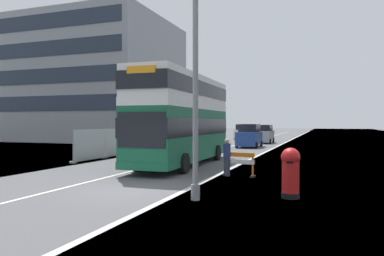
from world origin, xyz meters
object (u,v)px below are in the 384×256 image
Objects in this scene: car_oncoming_near at (249,136)px; car_receding_far at (243,132)px; lamppost_foreground at (195,86)px; red_pillar_postbox at (291,170)px; car_far_side at (251,131)px; pedestrian_at_kerb at (227,157)px; roadworks_barrier at (239,162)px; double_decker_bus at (183,118)px; car_receding_mid at (264,134)px.

car_receding_far is at bearing 104.40° from car_oncoming_near.
lamppost_foreground is at bearing -82.48° from car_oncoming_near.
car_receding_far reaches higher than red_pillar_postbox.
car_far_side is 2.35× the size of pedestrian_at_kerb.
red_pillar_postbox is at bearing -57.42° from roadworks_barrier.
double_decker_bus is 40.66m from car_far_side.
lamppost_foreground reaches higher than roadworks_barrier.
lamppost_foreground is at bearing -154.27° from red_pillar_postbox.
double_decker_bus is 5.29m from pedestrian_at_kerb.
pedestrian_at_kerb is (-0.42, 5.53, -2.78)m from lamppost_foreground.
car_far_side reaches higher than roadworks_barrier.
lamppost_foreground reaches higher than double_decker_bus.
car_oncoming_near reaches higher than car_receding_mid.
lamppost_foreground is 1.73× the size of car_receding_mid.
car_oncoming_near is at bearing -91.42° from car_receding_mid.
pedestrian_at_kerb is at bearing -78.84° from car_receding_far.
car_oncoming_near is at bearing 97.52° from lamppost_foreground.
car_receding_far is (-4.26, 16.58, -0.06)m from car_oncoming_near.
car_oncoming_near is at bearing 100.02° from roadworks_barrier.
roadworks_barrier is at bearing -79.98° from car_oncoming_near.
roadworks_barrier is 0.86× the size of pedestrian_at_kerb.
car_receding_far is (-7.61, 41.99, -2.63)m from lamppost_foreground.
double_decker_bus is at bearing 135.48° from pedestrian_at_kerb.
lamppost_foreground reaches higher than car_receding_mid.
double_decker_bus is at bearing 131.60° from red_pillar_postbox.
red_pillar_postbox is at bearing 25.73° from lamppost_foreground.
car_receding_mid is 1.10× the size of car_far_side.
double_decker_bus is 24.36m from car_receding_mid.
car_receding_far is 2.21× the size of pedestrian_at_kerb.
red_pillar_postbox is 0.38× the size of car_oncoming_near.
pedestrian_at_kerb is at bearing -177.69° from roadworks_barrier.
car_receding_far is at bearing 117.09° from car_receding_mid.
red_pillar_postbox is at bearing -77.39° from car_far_side.
red_pillar_postbox is 49.25m from car_far_side.
pedestrian_at_kerb is at bearing -80.30° from car_far_side.
double_decker_bus is 1.47× the size of lamppost_foreground.
red_pillar_postbox is 0.43× the size of car_receding_far.
roadworks_barrier is (4.10, -3.45, -2.07)m from double_decker_bus.
lamppost_foreground is at bearing -66.31° from double_decker_bus.
car_receding_mid is at bearing -62.91° from car_receding_far.
car_receding_far is 7.44m from car_far_side.
pedestrian_at_kerb is (3.53, -3.47, -1.87)m from double_decker_bus.
red_pillar_postbox is 1.11× the size of roadworks_barrier.
car_receding_far is (-7.77, 36.44, 0.34)m from roadworks_barrier.
car_receding_far is at bearing 100.28° from lamppost_foreground.
pedestrian_at_kerb is (-3.25, 4.16, -0.03)m from red_pillar_postbox.
car_oncoming_near is at bearing 98.40° from pedestrian_at_kerb.
red_pillar_postbox is at bearing -79.37° from car_receding_mid.
lamppost_foreground is 42.75m from car_receding_far.
car_receding_mid is (-3.16, 33.28, -2.63)m from lamppost_foreground.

